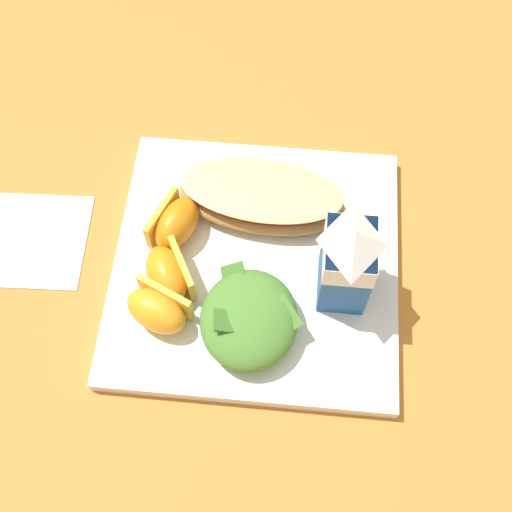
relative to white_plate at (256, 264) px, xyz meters
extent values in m
plane|color=#C67A33|center=(0.00, 0.00, -0.01)|extent=(3.00, 3.00, 0.00)
cube|color=white|center=(0.00, 0.00, 0.00)|extent=(0.28, 0.28, 0.02)
ellipsoid|color=#B77F42|center=(-0.06, 0.00, 0.02)|extent=(0.09, 0.18, 0.03)
ellipsoid|color=maroon|center=(-0.06, 0.00, 0.03)|extent=(0.08, 0.16, 0.01)
ellipsoid|color=#EAD184|center=(-0.06, 0.00, 0.04)|extent=(0.09, 0.17, 0.01)
ellipsoid|color=#4C8433|center=(0.07, 0.00, 0.03)|extent=(0.10, 0.09, 0.04)
cube|color=#3D7028|center=(0.03, -0.02, 0.04)|extent=(0.04, 0.03, 0.02)
cube|color=#4C8433|center=(0.07, 0.03, 0.04)|extent=(0.04, 0.04, 0.01)
cube|color=#3D7028|center=(0.09, 0.00, 0.04)|extent=(0.02, 0.03, 0.02)
cube|color=#3D7028|center=(0.08, -0.01, 0.04)|extent=(0.02, 0.03, 0.02)
cube|color=#23569E|center=(0.02, 0.08, 0.05)|extent=(0.06, 0.04, 0.09)
cube|color=white|center=(0.02, 0.08, 0.08)|extent=(0.06, 0.04, 0.03)
pyramid|color=white|center=(0.02, 0.08, 0.11)|extent=(0.06, 0.04, 0.02)
ellipsoid|color=orange|center=(-0.02, -0.08, 0.03)|extent=(0.07, 0.06, 0.04)
cube|color=gold|center=(-0.03, -0.10, 0.03)|extent=(0.06, 0.03, 0.03)
ellipsoid|color=orange|center=(0.03, -0.08, 0.03)|extent=(0.07, 0.06, 0.04)
cube|color=gold|center=(0.02, -0.07, 0.03)|extent=(0.05, 0.03, 0.03)
ellipsoid|color=orange|center=(0.07, -0.09, 0.03)|extent=(0.06, 0.07, 0.04)
cube|color=gold|center=(0.06, -0.08, 0.03)|extent=(0.03, 0.05, 0.03)
cube|color=white|center=(-0.01, -0.23, -0.01)|extent=(0.11, 0.11, 0.00)
camera|label=1|loc=(0.28, 0.03, 0.57)|focal=44.88mm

